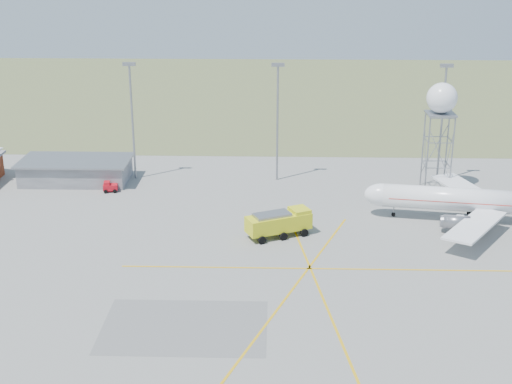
{
  "coord_description": "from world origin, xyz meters",
  "views": [
    {
      "loc": [
        -10.2,
        -53.09,
        39.85
      ],
      "look_at": [
        -12.92,
        40.0,
        6.84
      ],
      "focal_mm": 50.0,
      "sensor_mm": 36.0,
      "label": 1
    }
  ],
  "objects_px": {
    "airliner_main": "(464,200)",
    "baggage_tug": "(110,188)",
    "fire_truck": "(280,224)",
    "radar_tower": "(439,131)"
  },
  "relations": [
    {
      "from": "fire_truck",
      "to": "baggage_tug",
      "type": "height_order",
      "value": "fire_truck"
    },
    {
      "from": "airliner_main",
      "to": "fire_truck",
      "type": "relative_size",
      "value": 3.21
    },
    {
      "from": "baggage_tug",
      "to": "radar_tower",
      "type": "bearing_deg",
      "value": -5.55
    },
    {
      "from": "airliner_main",
      "to": "baggage_tug",
      "type": "height_order",
      "value": "airliner_main"
    },
    {
      "from": "baggage_tug",
      "to": "fire_truck",
      "type": "bearing_deg",
      "value": -41.24
    },
    {
      "from": "radar_tower",
      "to": "airliner_main",
      "type": "bearing_deg",
      "value": -85.1
    },
    {
      "from": "radar_tower",
      "to": "fire_truck",
      "type": "distance_m",
      "value": 34.72
    },
    {
      "from": "airliner_main",
      "to": "radar_tower",
      "type": "height_order",
      "value": "radar_tower"
    },
    {
      "from": "radar_tower",
      "to": "baggage_tug",
      "type": "height_order",
      "value": "radar_tower"
    },
    {
      "from": "fire_truck",
      "to": "airliner_main",
      "type": "bearing_deg",
      "value": -12.08
    }
  ]
}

